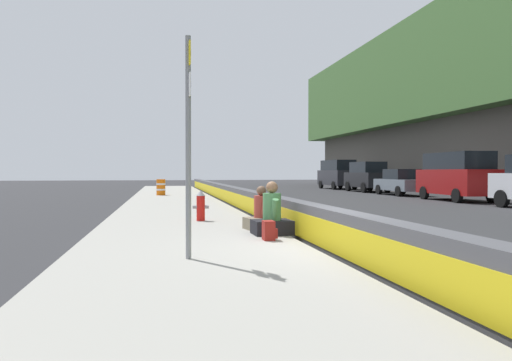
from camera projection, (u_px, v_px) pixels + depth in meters
The scene contains 13 objects.
ground_plane at pixel (338, 256), 9.01m from camera, with size 160.00×160.00×0.00m, color #2B2B2D.
sidewalk_strip at pixel (194, 257), 8.51m from camera, with size 80.00×4.40×0.14m, color gray.
jersey_barrier at pixel (338, 233), 9.00m from camera, with size 76.00×0.45×0.85m.
route_sign_post at pixel (189, 131), 7.87m from camera, with size 0.44×0.09×3.60m.
fire_hydrant at pixel (201, 205), 13.98m from camera, with size 0.26×0.46×0.88m.
seated_person_foreground at pixel (272, 218), 10.96m from camera, with size 0.77×0.88×1.19m.
seated_person_middle at pixel (261, 216), 11.95m from camera, with size 0.77×0.86×1.06m.
backpack at pixel (269, 231), 10.04m from camera, with size 0.32×0.28×0.40m.
construction_barrel at pixel (161, 187), 29.11m from camera, with size 0.54×0.54×0.95m.
parked_car_fourth at pixel (457, 175), 25.74m from camera, with size 5.16×2.23×2.56m.
parked_car_midline at pixel (401, 182), 31.74m from camera, with size 4.51×1.98×1.71m.
parked_car_far at pixel (367, 176), 37.15m from camera, with size 4.80×2.06×2.28m.
parked_car_farther at pixel (337, 174), 43.26m from camera, with size 5.13×2.17×2.56m.
Camera 1 is at (-8.53, 3.19, 1.56)m, focal length 34.24 mm.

